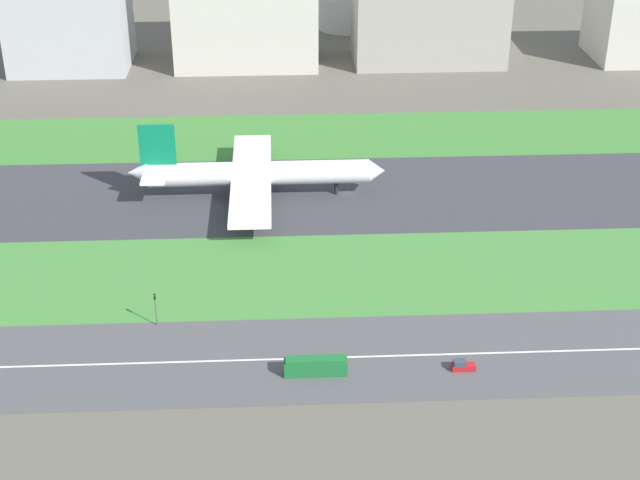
{
  "coord_description": "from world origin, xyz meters",
  "views": [
    {
      "loc": [
        -18.25,
        -220.0,
        102.77
      ],
      "look_at": [
        -9.1,
        -36.5,
        6.0
      ],
      "focal_mm": 53.09,
      "sensor_mm": 36.0,
      "label": 1
    }
  ],
  "objects_px": {
    "airliner": "(252,174)",
    "fuel_tank_centre": "(427,9)",
    "car_0": "(462,366)",
    "fuel_tank_west": "(347,10)",
    "terminal_building": "(67,5)",
    "bus_1": "(316,366)",
    "office_tower": "(429,10)",
    "traffic_light": "(156,307)"
  },
  "relations": [
    {
      "from": "traffic_light",
      "to": "fuel_tank_centre",
      "type": "relative_size",
      "value": 0.38
    },
    {
      "from": "car_0",
      "to": "traffic_light",
      "type": "relative_size",
      "value": 0.61
    },
    {
      "from": "airliner",
      "to": "fuel_tank_centre",
      "type": "relative_size",
      "value": 3.4
    },
    {
      "from": "traffic_light",
      "to": "bus_1",
      "type": "bearing_deg",
      "value": -30.31
    },
    {
      "from": "bus_1",
      "to": "office_tower",
      "type": "height_order",
      "value": "office_tower"
    },
    {
      "from": "airliner",
      "to": "terminal_building",
      "type": "height_order",
      "value": "terminal_building"
    },
    {
      "from": "office_tower",
      "to": "fuel_tank_centre",
      "type": "height_order",
      "value": "office_tower"
    },
    {
      "from": "bus_1",
      "to": "office_tower",
      "type": "distance_m",
      "value": 198.94
    },
    {
      "from": "car_0",
      "to": "fuel_tank_west",
      "type": "relative_size",
      "value": 0.19
    },
    {
      "from": "car_0",
      "to": "bus_1",
      "type": "relative_size",
      "value": 0.38
    },
    {
      "from": "bus_1",
      "to": "airliner",
      "type": "bearing_deg",
      "value": -80.92
    },
    {
      "from": "terminal_building",
      "to": "airliner",
      "type": "bearing_deg",
      "value": -60.1
    },
    {
      "from": "terminal_building",
      "to": "fuel_tank_west",
      "type": "relative_size",
      "value": 1.89
    },
    {
      "from": "fuel_tank_west",
      "to": "office_tower",
      "type": "bearing_deg",
      "value": -60.1
    },
    {
      "from": "terminal_building",
      "to": "office_tower",
      "type": "distance_m",
      "value": 127.4
    },
    {
      "from": "traffic_light",
      "to": "terminal_building",
      "type": "relative_size",
      "value": 0.17
    },
    {
      "from": "bus_1",
      "to": "fuel_tank_centre",
      "type": "height_order",
      "value": "fuel_tank_centre"
    },
    {
      "from": "airliner",
      "to": "traffic_light",
      "type": "distance_m",
      "value": 62.77
    },
    {
      "from": "car_0",
      "to": "bus_1",
      "type": "xyz_separation_m",
      "value": [
        -27.15,
        0.0,
        0.9
      ]
    },
    {
      "from": "fuel_tank_west",
      "to": "traffic_light",
      "type": "bearing_deg",
      "value": -103.91
    },
    {
      "from": "car_0",
      "to": "bus_1",
      "type": "distance_m",
      "value": 27.17
    },
    {
      "from": "traffic_light",
      "to": "terminal_building",
      "type": "height_order",
      "value": "terminal_building"
    },
    {
      "from": "airliner",
      "to": "traffic_light",
      "type": "bearing_deg",
      "value": -106.98
    },
    {
      "from": "traffic_light",
      "to": "office_tower",
      "type": "xyz_separation_m",
      "value": [
        80.12,
        174.01,
        14.25
      ]
    },
    {
      "from": "traffic_light",
      "to": "fuel_tank_centre",
      "type": "height_order",
      "value": "fuel_tank_centre"
    },
    {
      "from": "airliner",
      "to": "car_0",
      "type": "relative_size",
      "value": 14.77
    },
    {
      "from": "car_0",
      "to": "fuel_tank_centre",
      "type": "relative_size",
      "value": 0.23
    },
    {
      "from": "airliner",
      "to": "car_0",
      "type": "distance_m",
      "value": 87.64
    },
    {
      "from": "bus_1",
      "to": "terminal_building",
      "type": "height_order",
      "value": "terminal_building"
    },
    {
      "from": "bus_1",
      "to": "terminal_building",
      "type": "relative_size",
      "value": 0.27
    },
    {
      "from": "fuel_tank_west",
      "to": "car_0",
      "type": "bearing_deg",
      "value": -89.11
    },
    {
      "from": "car_0",
      "to": "terminal_building",
      "type": "height_order",
      "value": "terminal_building"
    },
    {
      "from": "traffic_light",
      "to": "office_tower",
      "type": "bearing_deg",
      "value": 65.28
    },
    {
      "from": "bus_1",
      "to": "traffic_light",
      "type": "bearing_deg",
      "value": -30.31
    },
    {
      "from": "airliner",
      "to": "traffic_light",
      "type": "height_order",
      "value": "airliner"
    },
    {
      "from": "car_0",
      "to": "fuel_tank_centre",
      "type": "xyz_separation_m",
      "value": [
        28.98,
        237.0,
        6.69
      ]
    },
    {
      "from": "airliner",
      "to": "office_tower",
      "type": "relative_size",
      "value": 1.22
    },
    {
      "from": "fuel_tank_west",
      "to": "fuel_tank_centre",
      "type": "distance_m",
      "value": 32.67
    },
    {
      "from": "bus_1",
      "to": "fuel_tank_west",
      "type": "relative_size",
      "value": 0.51
    },
    {
      "from": "car_0",
      "to": "fuel_tank_centre",
      "type": "distance_m",
      "value": 238.86
    },
    {
      "from": "fuel_tank_west",
      "to": "fuel_tank_centre",
      "type": "xyz_separation_m",
      "value": [
        32.67,
        0.0,
        -0.04
      ]
    },
    {
      "from": "traffic_light",
      "to": "terminal_building",
      "type": "bearing_deg",
      "value": 105.19
    }
  ]
}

